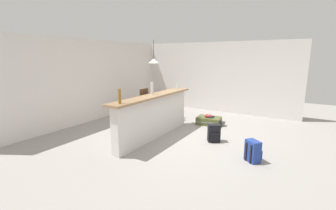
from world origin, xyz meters
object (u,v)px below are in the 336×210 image
at_px(dining_chair_far_side, 142,101).
at_px(backpack_blue, 253,151).
at_px(dining_table, 154,98).
at_px(suitcase_flat_olive, 209,121).
at_px(bottle_amber, 120,96).
at_px(dining_chair_near_partition, 169,104).
at_px(pendant_lamp, 154,61).
at_px(book_stack, 209,116).
at_px(bottle_clear, 177,85).
at_px(backpack_black, 214,133).
at_px(bottle_white, 152,88).

bearing_deg(dining_chair_far_side, backpack_blue, -113.94).
height_order(dining_table, suitcase_flat_olive, dining_table).
xyz_separation_m(bottle_amber, dining_chair_near_partition, (2.79, 0.56, -0.71)).
bearing_deg(backpack_blue, pendant_lamp, 63.67).
height_order(suitcase_flat_olive, backpack_blue, backpack_blue).
bearing_deg(dining_table, book_stack, -84.87).
distance_m(bottle_amber, backpack_blue, 2.79).
xyz_separation_m(bottle_clear, dining_chair_near_partition, (0.34, 0.49, -0.67)).
bearing_deg(dining_chair_far_side, dining_table, -91.71).
bearing_deg(backpack_black, pendant_lamp, 66.18).
height_order(bottle_clear, suitcase_flat_olive, bottle_clear).
xyz_separation_m(bottle_amber, bottle_white, (1.28, 0.13, 0.00)).
bearing_deg(dining_chair_far_side, bottle_clear, -104.60).
relative_size(dining_chair_far_side, backpack_blue, 2.21).
distance_m(dining_chair_near_partition, book_stack, 1.32).
height_order(backpack_blue, backpack_black, same).
distance_m(bottle_white, bottle_clear, 1.18).
height_order(bottle_white, pendant_lamp, pendant_lamp).
bearing_deg(bottle_white, bottle_clear, -2.86).
bearing_deg(suitcase_flat_olive, book_stack, -57.11).
bearing_deg(book_stack, bottle_white, 154.18).
xyz_separation_m(dining_chair_far_side, suitcase_flat_olive, (0.15, -2.38, -0.41)).
height_order(dining_chair_near_partition, suitcase_flat_olive, dining_chair_near_partition).
xyz_separation_m(backpack_blue, book_stack, (1.94, 1.64, 0.05)).
distance_m(dining_chair_near_partition, backpack_blue, 3.39).
relative_size(backpack_black, book_stack, 1.57).
bearing_deg(dining_table, bottle_clear, -110.48).
height_order(pendant_lamp, backpack_blue, pendant_lamp).
height_order(dining_chair_near_partition, dining_chair_far_side, same).
distance_m(dining_chair_far_side, backpack_blue, 4.41).
relative_size(bottle_amber, dining_chair_far_side, 0.31).
distance_m(bottle_white, suitcase_flat_olive, 2.23).
bearing_deg(suitcase_flat_olive, dining_chair_near_partition, 100.24).
bearing_deg(book_stack, dining_table, 95.13).
height_order(bottle_white, backpack_blue, bottle_white).
bearing_deg(bottle_white, dining_table, 32.82).
bearing_deg(bottle_white, dining_chair_near_partition, 15.96).
relative_size(bottle_white, dining_chair_far_side, 0.32).
relative_size(bottle_white, backpack_black, 0.71).
bearing_deg(bottle_clear, dining_chair_near_partition, 55.65).
bearing_deg(dining_chair_far_side, dining_chair_near_partition, -94.22).
bearing_deg(bottle_amber, backpack_black, -37.97).
relative_size(backpack_blue, backpack_black, 1.00).
relative_size(bottle_clear, dining_table, 0.18).
xyz_separation_m(bottle_clear, backpack_black, (-0.74, -1.41, -0.98)).
distance_m(bottle_clear, backpack_black, 1.87).
height_order(bottle_white, dining_chair_far_side, bottle_white).
distance_m(bottle_amber, pendant_lamp, 3.07).
xyz_separation_m(bottle_amber, dining_chair_far_side, (2.87, 1.67, -0.71)).
distance_m(bottle_clear, dining_chair_far_side, 1.78).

